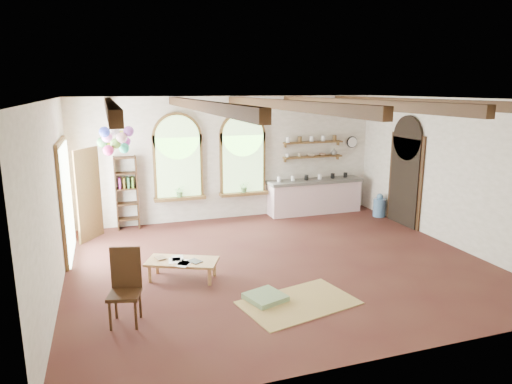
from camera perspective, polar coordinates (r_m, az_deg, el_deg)
name	(u,v)px	position (r m, az deg, el deg)	size (l,w,h in m)	color
floor	(279,263)	(9.19, 2.84, -8.83)	(8.00, 8.00, 0.00)	#502A21
ceiling_beams	(280,104)	(8.55, 3.07, 10.87)	(6.20, 6.80, 0.18)	#3A2212
window_left	(178,160)	(11.64, -9.71, 3.96)	(1.30, 0.28, 2.20)	brown
window_right	(243,157)	(12.01, -1.65, 4.41)	(1.30, 0.28, 2.20)	brown
left_doorway	(66,201)	(10.04, -22.64, -1.06)	(0.10, 1.90, 2.50)	brown
right_doorway	(404,182)	(12.02, 18.06, 1.21)	(0.10, 1.30, 2.40)	black
kitchen_counter	(315,196)	(12.74, 7.33, -0.50)	(2.68, 0.62, 0.94)	silver
wall_shelf_lower	(313,157)	(12.70, 7.11, 4.40)	(1.70, 0.24, 0.04)	brown
wall_shelf_upper	(313,142)	(12.64, 7.16, 6.19)	(1.70, 0.24, 0.04)	brown
wall_clock	(352,142)	(13.29, 11.93, 6.12)	(0.32, 0.32, 0.04)	black
bookshelf	(127,193)	(11.55, -15.87, -0.11)	(0.53, 0.32, 1.80)	#3A2212
coffee_table	(182,262)	(8.44, -9.22, -8.69)	(1.39, 1.06, 0.36)	tan
side_chair	(126,303)	(7.13, -16.00, -13.15)	(0.54, 0.54, 1.12)	#3A2212
floor_mat	(299,303)	(7.61, 5.35, -13.61)	(1.81, 1.12, 0.02)	tan
floor_cushion	(265,297)	(7.66, 1.18, -13.04)	(0.57, 0.57, 0.10)	gray
water_jug_a	(340,201)	(13.15, 10.45, -1.15)	(0.31, 0.31, 0.61)	#507DAD
water_jug_b	(379,207)	(12.76, 15.16, -1.77)	(0.33, 0.33, 0.63)	#507DAD
balloon_cluster	(115,140)	(9.93, -17.16, 6.26)	(0.75, 0.75, 1.14)	silver
table_book	(156,259)	(8.55, -12.40, -8.17)	(0.17, 0.24, 0.02)	olive
tablet	(195,261)	(8.33, -7.63, -8.56)	(0.17, 0.25, 0.01)	black
potted_plant_left	(180,191)	(11.68, -9.48, 0.10)	(0.27, 0.23, 0.30)	#598C4C
potted_plant_right	(244,187)	(12.05, -1.48, 0.66)	(0.27, 0.23, 0.30)	#598C4C
shelf_cup_a	(288,155)	(12.39, 3.97, 4.58)	(0.12, 0.10, 0.10)	white
shelf_cup_b	(300,155)	(12.52, 5.46, 4.63)	(0.10, 0.10, 0.09)	beige
shelf_bowl_a	(311,155)	(12.67, 6.91, 4.60)	(0.22, 0.22, 0.05)	beige
shelf_bowl_b	(323,154)	(12.82, 8.33, 4.67)	(0.20, 0.20, 0.06)	#8C664C
shelf_vase	(334,152)	(12.97, 9.73, 5.01)	(0.18, 0.18, 0.19)	slate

